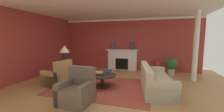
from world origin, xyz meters
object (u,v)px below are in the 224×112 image
object	(u,v)px
sofa	(155,82)
vase_mantel_left	(113,46)
armchair_facing_fireplace	(77,92)
potted_plant	(171,65)
fireplace	(122,60)
armchair_near_window	(58,77)
vase_mantel_right	(132,46)
table_lamp	(64,51)
vase_tall_corner	(158,67)
coffee_table	(102,78)
side_table	(65,70)

from	to	relation	value
sofa	vase_mantel_left	xyz separation A→B (m)	(-2.27, 2.79, 1.04)
armchair_facing_fireplace	potted_plant	xyz separation A→B (m)	(2.81, 3.89, 0.19)
fireplace	armchair_near_window	bearing A→B (deg)	-117.84
vase_mantel_right	potted_plant	world-z (taller)	vase_mantel_right
armchair_facing_fireplace	table_lamp	world-z (taller)	table_lamp
vase_tall_corner	vase_mantel_right	size ratio (longest dim) A/B	1.41
table_lamp	armchair_near_window	bearing A→B (deg)	-72.97
potted_plant	armchair_near_window	bearing A→B (deg)	-146.49
armchair_near_window	potted_plant	world-z (taller)	armchair_near_window
armchair_facing_fireplace	coffee_table	xyz separation A→B (m)	(0.22, 1.40, 0.03)
table_lamp	fireplace	bearing A→B (deg)	50.82
vase_tall_corner	potted_plant	size ratio (longest dim) A/B	0.71
coffee_table	side_table	bearing A→B (deg)	164.27
side_table	vase_mantel_right	world-z (taller)	vase_mantel_right
potted_plant	sofa	bearing A→B (deg)	-108.29
fireplace	armchair_near_window	world-z (taller)	fireplace
fireplace	armchair_facing_fireplace	bearing A→B (deg)	-94.09
armchair_near_window	vase_tall_corner	world-z (taller)	armchair_near_window
sofa	vase_mantel_left	bearing A→B (deg)	129.09
sofa	side_table	bearing A→B (deg)	174.03
fireplace	vase_mantel_right	distance (m)	0.98
side_table	vase_mantel_left	xyz separation A→B (m)	(1.45, 2.40, 0.94)
armchair_facing_fireplace	table_lamp	distance (m)	2.72
sofa	armchair_near_window	world-z (taller)	armchair_near_window
sofa	armchair_facing_fireplace	distance (m)	2.55
sofa	side_table	world-z (taller)	sofa
fireplace	vase_tall_corner	distance (m)	1.93
fireplace	armchair_facing_fireplace	size ratio (longest dim) A/B	1.89
vase_mantel_right	armchair_facing_fireplace	bearing A→B (deg)	-101.26
vase_tall_corner	vase_mantel_right	distance (m)	1.72
table_lamp	vase_mantel_right	distance (m)	3.50
vase_tall_corner	armchair_facing_fireplace	bearing A→B (deg)	-118.37
sofa	vase_tall_corner	distance (m)	2.55
armchair_facing_fireplace	side_table	distance (m)	2.56
sofa	vase_mantel_right	world-z (taller)	vase_mantel_right
armchair_near_window	side_table	size ratio (longest dim) A/B	1.36
armchair_facing_fireplace	vase_tall_corner	distance (m)	4.64
vase_mantel_left	armchair_facing_fireplace	bearing A→B (deg)	-86.87
sofa	coffee_table	distance (m)	1.82
armchair_near_window	side_table	bearing A→B (deg)	107.03
table_lamp	vase_mantel_left	bearing A→B (deg)	58.92
armchair_near_window	armchair_facing_fireplace	size ratio (longest dim) A/B	1.00
fireplace	armchair_near_window	xyz separation A→B (m)	(-1.74, -3.29, -0.23)
fireplace	table_lamp	xyz separation A→B (m)	(-2.00, -2.45, 0.68)
coffee_table	vase_mantel_right	distance (m)	3.17
coffee_table	armchair_facing_fireplace	bearing A→B (deg)	-98.92
armchair_near_window	potted_plant	size ratio (longest dim) A/B	1.14
fireplace	vase_tall_corner	bearing A→B (deg)	-8.99
sofa	vase_mantel_left	distance (m)	3.74
vase_tall_corner	armchair_near_window	bearing A→B (deg)	-140.49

